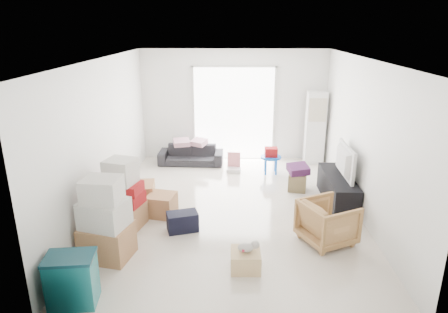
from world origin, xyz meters
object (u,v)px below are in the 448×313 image
Objects in this scene: ottoman at (297,182)px; wood_crate at (246,260)px; storage_bins at (72,280)px; kids_table at (271,155)px; ac_tower at (315,128)px; sofa at (191,152)px; armchair at (328,220)px; television at (339,173)px; tv_console at (338,189)px.

ottoman reaches higher than wood_crate.
storage_bins reaches higher than kids_table.
sofa is at bearing -177.12° from ac_tower.
armchair is (2.50, -3.63, 0.07)m from sofa.
ottoman is (-0.63, -1.71, -0.70)m from ac_tower.
armchair is 3.71m from storage_bins.
sofa is 2.54× the size of kids_table.
kids_table is (-1.10, -0.74, -0.45)m from ac_tower.
kids_table is at bearing 37.13° from television.
armchair is 1.84× the size of wood_crate.
tv_console is at bearing -52.72° from kids_table.
armchair is at bearing -53.93° from sofa.
television is 3.70m from sofa.
television is 0.96m from ottoman.
ottoman is at bearing -110.23° from ac_tower.
television is 1.59× the size of storage_bins.
ac_tower reaches higher than sofa.
ac_tower is at bearing 54.09° from storage_bins.
armchair is at bearing 24.56° from storage_bins.
ac_tower is 3.04m from sofa.
tv_console is at bearing 38.15° from storage_bins.
television reaches higher than storage_bins.
armchair is (-0.53, -1.52, 0.12)m from tv_console.
armchair is 1.24× the size of kids_table.
wood_crate is at bearing -128.38° from tv_console.
wood_crate is (-0.66, -3.79, -0.29)m from kids_table.
tv_console is 0.87m from ottoman.
storage_bins reaches higher than sofa.
storage_bins reaches higher than ottoman.
storage_bins reaches higher than tv_console.
kids_table is (-1.15, 1.51, 0.17)m from tv_console.
sofa is 4.33× the size of ottoman.
ac_tower is at bearing 1.12° from television.
storage_bins is at bearing -121.03° from kids_table.
tv_console reaches higher than ottoman.
sofa is at bearing 105.62° from wood_crate.
ottoman is at bearing 141.71° from tv_console.
sofa is at bearing 162.50° from kids_table.
kids_table is (-1.15, 1.51, -0.16)m from television.
armchair reaches higher than ottoman.
armchair is at bearing -85.76° from ottoman.
television is (0.00, 0.00, 0.33)m from tv_console.
television is (0.05, -2.25, -0.29)m from ac_tower.
television is 2.57× the size of wood_crate.
ac_tower is 6.59m from storage_bins.
television reaches higher than tv_console.
kids_table is at bearing -145.95° from ac_tower.
sofa reaches higher than tv_console.
television is at bearing -52.72° from kids_table.
armchair reaches higher than storage_bins.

